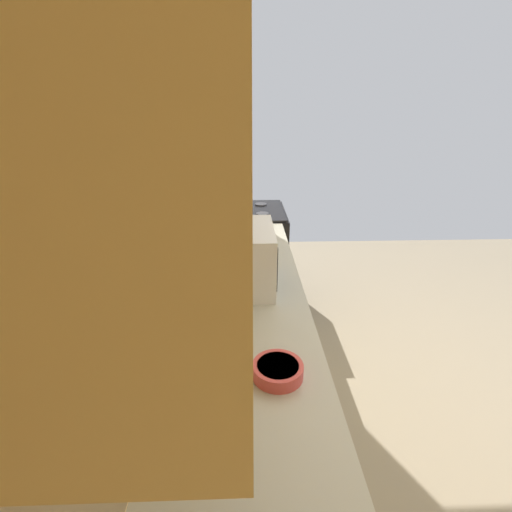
{
  "coord_description": "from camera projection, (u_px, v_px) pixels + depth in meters",
  "views": [
    {
      "loc": [
        -1.68,
        1.28,
        1.83
      ],
      "look_at": [
        -0.42,
        1.24,
        1.29
      ],
      "focal_mm": 25.62,
      "sensor_mm": 36.0,
      "label": 1
    }
  ],
  "objects": [
    {
      "name": "microwave",
      "position": [
        241.0,
        257.0,
        1.94
      ],
      "size": [
        0.46,
        0.36,
        0.33
      ],
      "color": "white",
      "rests_on": "counter_run"
    },
    {
      "name": "wall_back",
      "position": [
        166.0,
        199.0,
        1.7
      ],
      "size": [
        3.98,
        0.12,
        2.81
      ],
      "primitive_type": "cube",
      "color": "#ECC37F",
      "rests_on": "ground_plane"
    },
    {
      "name": "bowl",
      "position": [
        278.0,
        370.0,
        1.33
      ],
      "size": [
        0.19,
        0.19,
        0.05
      ],
      "color": "#D84C47",
      "rests_on": "counter_run"
    },
    {
      "name": "ground_plane",
      "position": [
        450.0,
        415.0,
        2.31
      ],
      "size": [
        6.18,
        6.18,
        0.0
      ],
      "primitive_type": "plane",
      "color": "gray"
    },
    {
      "name": "counter_run",
      "position": [
        246.0,
        414.0,
        1.74
      ],
      "size": [
        3.1,
        0.63,
        0.9
      ],
      "color": "#D4BC66",
      "rests_on": "ground_plane"
    },
    {
      "name": "oven_range",
      "position": [
        248.0,
        256.0,
        3.48
      ],
      "size": [
        0.71,
        0.69,
        1.08
      ],
      "color": "black",
      "rests_on": "ground_plane"
    },
    {
      "name": "upper_cabinets",
      "position": [
        195.0,
        67.0,
        1.15
      ],
      "size": [
        2.28,
        0.3,
        0.69
      ],
      "color": "#DCB568"
    }
  ]
}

